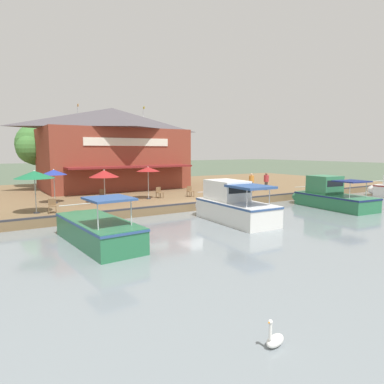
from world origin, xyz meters
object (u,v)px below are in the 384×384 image
person_at_quay_edge (252,180)px  motorboat_outer_channel (93,228)px  cafe_chair_under_first_umbrella (103,194)px  swan (275,340)px  patio_umbrella_back_row (34,175)px  motorboat_far_downstream (327,197)px  cafe_chair_mid_patio (159,192)px  cafe_chair_far_corner_seat (190,191)px  patio_umbrella_by_entrance (54,172)px  waterfront_restaurant (113,148)px  motorboat_fourth_along (229,205)px  cafe_chair_facing_river (250,187)px  tree_downstream_bank (36,145)px  patio_umbrella_near_quay_edge (148,169)px  cafe_chair_back_row_seat (52,205)px  patio_umbrella_mid_patio_left (104,174)px  person_near_entrance (266,179)px

person_at_quay_edge → motorboat_outer_channel: motorboat_outer_channel is taller
cafe_chair_under_first_umbrella → person_at_quay_edge: bearing=85.7°
swan → patio_umbrella_back_row: bearing=-172.0°
motorboat_far_downstream → cafe_chair_mid_patio: bearing=-127.5°
cafe_chair_far_corner_seat → patio_umbrella_by_entrance: bearing=-102.2°
waterfront_restaurant → motorboat_fourth_along: (16.93, 1.31, -3.61)m
cafe_chair_facing_river → cafe_chair_far_corner_seat: bearing=-90.7°
cafe_chair_mid_patio → tree_downstream_bank: bearing=-155.0°
patio_umbrella_near_quay_edge → person_at_quay_edge: size_ratio=1.55×
patio_umbrella_near_quay_edge → cafe_chair_under_first_umbrella: bearing=-106.0°
cafe_chair_back_row_seat → motorboat_fourth_along: motorboat_fourth_along is taller
cafe_chair_mid_patio → patio_umbrella_back_row: bearing=-77.2°
patio_umbrella_back_row → patio_umbrella_mid_patio_left: (-1.75, 4.75, -0.22)m
patio_umbrella_mid_patio_left → swan: size_ratio=3.45×
motorboat_far_downstream → motorboat_fourth_along: bearing=-90.2°
waterfront_restaurant → swan: waterfront_restaurant is taller
waterfront_restaurant → person_at_quay_edge: 13.96m
patio_umbrella_near_quay_edge → person_at_quay_edge: (0.09, 10.49, -1.28)m
cafe_chair_back_row_seat → tree_downstream_bank: (-17.03, 1.68, 3.78)m
patio_umbrella_near_quay_edge → swan: size_ratio=3.63×
patio_umbrella_mid_patio_left → person_at_quay_edge: bearing=90.7°
patio_umbrella_mid_patio_left → tree_downstream_bank: 15.14m
cafe_chair_under_first_umbrella → motorboat_outer_channel: bearing=-20.4°
cafe_chair_facing_river → cafe_chair_far_corner_seat: 6.35m
person_near_entrance → tree_downstream_bank: tree_downstream_bank is taller
cafe_chair_far_corner_seat → tree_downstream_bank: tree_downstream_bank is taller
waterfront_restaurant → cafe_chair_far_corner_seat: 10.80m
cafe_chair_under_first_umbrella → cafe_chair_back_row_seat: bearing=-50.5°
cafe_chair_mid_patio → motorboat_fourth_along: (7.83, 0.84, -0.07)m
patio_umbrella_back_row → cafe_chair_under_first_umbrella: bearing=120.7°
motorboat_fourth_along → tree_downstream_bank: tree_downstream_bank is taller
cafe_chair_mid_patio → person_at_quay_edge: 9.54m
waterfront_restaurant → motorboat_far_downstream: waterfront_restaurant is taller
person_near_entrance → motorboat_far_downstream: bearing=-5.7°
cafe_chair_mid_patio → motorboat_outer_channel: bearing=-43.0°
waterfront_restaurant → cafe_chair_under_first_umbrella: 9.75m
cafe_chair_back_row_seat → motorboat_outer_channel: 5.72m
person_at_quay_edge → motorboat_far_downstream: size_ratio=0.23×
waterfront_restaurant → motorboat_far_downstream: (16.96, 10.69, -3.75)m
cafe_chair_back_row_seat → motorboat_fourth_along: 10.66m
waterfront_restaurant → motorboat_outer_channel: waterfront_restaurant is taller
person_near_entrance → patio_umbrella_mid_patio_left: bearing=-91.1°
cafe_chair_far_corner_seat → motorboat_outer_channel: 12.60m
patio_umbrella_mid_patio_left → cafe_chair_facing_river: (0.40, 13.29, -1.62)m
cafe_chair_back_row_seat → swan: size_ratio=1.23×
motorboat_far_downstream → motorboat_outer_channel: 17.87m
waterfront_restaurant → person_near_entrance: 15.30m
patio_umbrella_back_row → tree_downstream_bank: size_ratio=0.39×
cafe_chair_facing_river → motorboat_outer_channel: size_ratio=0.12×
patio_umbrella_by_entrance → cafe_chair_mid_patio: bearing=78.8°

